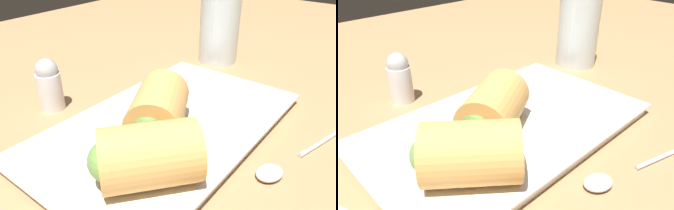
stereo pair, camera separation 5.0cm
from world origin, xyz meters
TOP-DOWN VIEW (x-y plane):
  - table_surface at (0.00, 0.00)cm, footprint 180.00×140.00cm
  - serving_plate at (-2.08, 1.78)cm, footprint 35.08×20.97cm
  - roll_front_left at (-4.87, 1.10)cm, footprint 10.98×9.84cm
  - roll_front_right at (-11.95, -3.02)cm, footprint 10.98×10.56cm
  - spoon at (0.60, -12.44)cm, footprint 18.79×6.56cm
  - drinking_glass at (23.45, 9.62)cm, footprint 7.24×7.24cm
  - salt_shaker at (-7.24, 18.54)cm, footprint 3.36×3.36cm

SIDE VIEW (x-z plane):
  - table_surface at x=0.00cm, z-range 0.00..2.00cm
  - spoon at x=0.60cm, z-range 1.92..3.03cm
  - serving_plate at x=-2.08cm, z-range 2.01..3.51cm
  - salt_shaker at x=-7.24cm, z-range 1.98..9.46cm
  - roll_front_left at x=-4.87cm, z-range 3.50..9.67cm
  - roll_front_right at x=-11.95cm, z-range 3.50..9.67cm
  - drinking_glass at x=23.45cm, z-range 2.00..14.70cm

